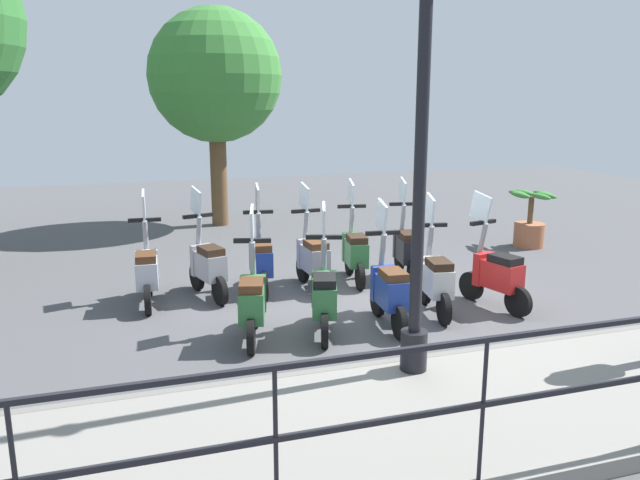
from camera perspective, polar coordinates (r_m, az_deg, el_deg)
The scene contains 17 objects.
ground_plane at distance 8.59m, azimuth 3.60°, elevation -5.92°, with size 28.00×28.00×0.00m, color #4C4C4F.
promenade_walkway at distance 5.97m, azimuth 14.95°, elevation -14.42°, with size 2.20×20.00×0.15m.
fence_railing at distance 4.86m, azimuth 22.22°, elevation -10.71°, with size 0.04×16.03×1.07m.
lamp_post_near at distance 5.83m, azimuth 9.14°, elevation 6.15°, with size 0.26×0.90×4.39m.
tree_distant at distance 13.78m, azimuth -9.56°, elevation 14.51°, with size 2.82×2.82×4.63m.
potted_palm at distance 12.40m, azimuth 18.63°, elevation 1.44°, with size 1.06×0.66×1.05m.
scooter_near_0 at distance 8.62m, azimuth 15.76°, elevation -2.96°, with size 1.21×0.52×1.54m.
scooter_near_1 at distance 8.22m, azimuth 10.47°, elevation -3.45°, with size 1.22×0.48×1.54m.
scooter_near_2 at distance 7.68m, azimuth 6.32°, elevation -4.50°, with size 1.23×0.44×1.54m.
scooter_near_3 at distance 7.40m, azimuth 0.38°, elevation -5.10°, with size 1.20×0.54×1.54m.
scooter_near_4 at distance 7.26m, azimuth -6.20°, elevation -5.53°, with size 1.21×0.52×1.54m.
scooter_far_0 at distance 9.78m, azimuth 7.90°, elevation -0.73°, with size 1.22×0.48×1.54m.
scooter_far_1 at distance 9.50m, azimuth 3.20°, elevation -1.03°, with size 1.23×0.46×1.54m.
scooter_far_2 at distance 9.12m, azimuth -0.70°, elevation -1.61°, with size 1.23×0.44×1.54m.
scooter_far_3 at distance 9.05m, azimuth -5.43°, elevation -1.78°, with size 1.23×0.44×1.54m.
scooter_far_4 at distance 8.90m, azimuth -10.26°, elevation -2.19°, with size 1.21×0.53×1.54m.
scooter_far_5 at distance 8.75m, azimuth -15.53°, elevation -2.72°, with size 1.23×0.44×1.54m.
Camera 1 is at (-7.57, 2.97, 2.77)m, focal length 35.00 mm.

